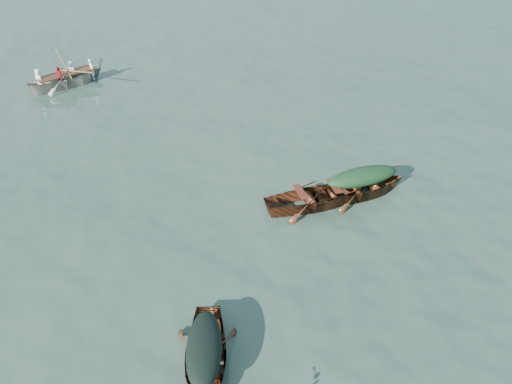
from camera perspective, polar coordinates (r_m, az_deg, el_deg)
ground at (r=11.98m, az=3.08°, el=-11.26°), size 140.00×140.00×0.00m
dark_covered_boat at (r=10.69m, az=-5.76°, el=-19.26°), size 1.88×3.62×0.85m
green_tarp_boat at (r=15.24m, az=11.76°, el=-0.42°), size 4.22×1.80×0.93m
open_wooden_boat at (r=14.62m, az=6.86°, el=-1.56°), size 4.34×1.62×0.99m
rowed_boat at (r=23.60m, az=-20.60°, el=11.27°), size 4.65×3.31×1.09m
dark_tarp_cover at (r=10.19m, az=-5.97°, el=-17.21°), size 1.04×1.99×0.40m
green_tarp_cover at (r=14.84m, az=12.09°, el=1.87°), size 2.32×0.99×0.52m
thwart_benches at (r=14.32m, az=7.00°, el=0.09°), size 2.18×0.94×0.04m
rowers at (r=23.27m, az=-21.07°, el=13.34°), size 3.38×2.56×0.76m
oars at (r=23.39m, az=-20.89°, el=12.55°), size 1.74×2.58×0.06m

